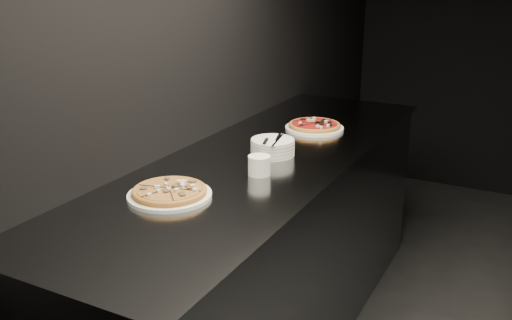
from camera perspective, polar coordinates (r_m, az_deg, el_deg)
The scene contains 7 objects.
wall_left at distance 2.54m, azimuth -6.66°, elevation 12.09°, with size 0.02×5.00×2.80m, color black.
counter at distance 2.64m, azimuth 0.87°, elevation -9.03°, with size 0.74×2.44×0.92m.
pizza_mushroom at distance 2.03m, azimuth -8.64°, elevation -3.21°, with size 0.32×0.32×0.03m.
pizza_tomato at distance 2.85m, azimuth 5.87°, elevation 3.40°, with size 0.29×0.29×0.03m.
plate_stack at distance 2.45m, azimuth 1.67°, elevation 1.31°, with size 0.19×0.19×0.07m.
cutlery at distance 2.42m, azimuth 1.68°, elevation 2.04°, with size 0.06×0.20×0.01m.
ramekin at distance 2.21m, azimuth 0.32°, elevation -0.49°, with size 0.09×0.09×0.08m.
Camera 1 is at (-1.08, -2.08, 1.69)m, focal length 40.00 mm.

